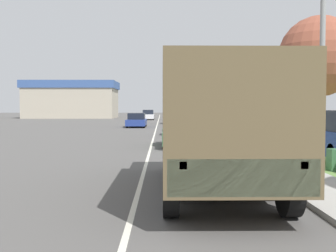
{
  "coord_description": "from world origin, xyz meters",
  "views": [
    {
      "loc": [
        0.59,
        0.76,
        2.1
      ],
      "look_at": [
        0.75,
        12.48,
        1.54
      ],
      "focal_mm": 45.0,
      "sensor_mm": 36.0,
      "label": 1
    }
  ],
  "objects_px": {
    "lamp_post": "(314,32)",
    "car_second_ahead": "(182,125)",
    "car_farthest_ahead": "(148,115)",
    "car_third_ahead": "(137,121)",
    "car_fourth_ahead": "(172,118)",
    "military_truck": "(216,123)",
    "car_nearest_ahead": "(180,133)"
  },
  "relations": [
    {
      "from": "military_truck",
      "to": "car_second_ahead",
      "type": "xyz_separation_m",
      "value": [
        0.14,
        19.62,
        -0.93
      ]
    },
    {
      "from": "military_truck",
      "to": "car_second_ahead",
      "type": "height_order",
      "value": "military_truck"
    },
    {
      "from": "car_second_ahead",
      "to": "car_fourth_ahead",
      "type": "xyz_separation_m",
      "value": [
        -0.27,
        19.96,
        -0.08
      ]
    },
    {
      "from": "lamp_post",
      "to": "car_second_ahead",
      "type": "bearing_deg",
      "value": 97.68
    },
    {
      "from": "military_truck",
      "to": "car_nearest_ahead",
      "type": "height_order",
      "value": "military_truck"
    },
    {
      "from": "military_truck",
      "to": "car_third_ahead",
      "type": "relative_size",
      "value": 1.63
    },
    {
      "from": "car_fourth_ahead",
      "to": "lamp_post",
      "type": "distance_m",
      "value": 38.9
    },
    {
      "from": "car_nearest_ahead",
      "to": "car_second_ahead",
      "type": "relative_size",
      "value": 1.0
    },
    {
      "from": "car_third_ahead",
      "to": "car_second_ahead",
      "type": "bearing_deg",
      "value": -71.64
    },
    {
      "from": "car_nearest_ahead",
      "to": "car_second_ahead",
      "type": "bearing_deg",
      "value": 86.36
    },
    {
      "from": "car_nearest_ahead",
      "to": "car_farthest_ahead",
      "type": "height_order",
      "value": "car_farthest_ahead"
    },
    {
      "from": "car_nearest_ahead",
      "to": "car_fourth_ahead",
      "type": "distance_m",
      "value": 27.77
    },
    {
      "from": "car_nearest_ahead",
      "to": "car_second_ahead",
      "type": "height_order",
      "value": "car_second_ahead"
    },
    {
      "from": "car_third_ahead",
      "to": "car_fourth_ahead",
      "type": "xyz_separation_m",
      "value": [
        3.72,
        7.95,
        0.05
      ]
    },
    {
      "from": "car_farthest_ahead",
      "to": "car_third_ahead",
      "type": "bearing_deg",
      "value": -91.02
    },
    {
      "from": "car_third_ahead",
      "to": "car_farthest_ahead",
      "type": "xyz_separation_m",
      "value": [
        0.4,
        22.31,
        0.04
      ]
    },
    {
      "from": "military_truck",
      "to": "car_third_ahead",
      "type": "height_order",
      "value": "military_truck"
    },
    {
      "from": "car_third_ahead",
      "to": "lamp_post",
      "type": "height_order",
      "value": "lamp_post"
    },
    {
      "from": "car_farthest_ahead",
      "to": "lamp_post",
      "type": "height_order",
      "value": "lamp_post"
    },
    {
      "from": "car_nearest_ahead",
      "to": "military_truck",
      "type": "bearing_deg",
      "value": -88.26
    },
    {
      "from": "car_second_ahead",
      "to": "car_fourth_ahead",
      "type": "height_order",
      "value": "car_second_ahead"
    },
    {
      "from": "car_nearest_ahead",
      "to": "lamp_post",
      "type": "height_order",
      "value": "lamp_post"
    },
    {
      "from": "car_second_ahead",
      "to": "car_farthest_ahead",
      "type": "height_order",
      "value": "car_second_ahead"
    },
    {
      "from": "car_third_ahead",
      "to": "car_farthest_ahead",
      "type": "height_order",
      "value": "car_farthest_ahead"
    },
    {
      "from": "car_fourth_ahead",
      "to": "lamp_post",
      "type": "xyz_separation_m",
      "value": [
        2.79,
        -38.66,
        3.33
      ]
    },
    {
      "from": "car_second_ahead",
      "to": "car_farthest_ahead",
      "type": "distance_m",
      "value": 34.5
    },
    {
      "from": "military_truck",
      "to": "lamp_post",
      "type": "bearing_deg",
      "value": 18.96
    },
    {
      "from": "military_truck",
      "to": "car_third_ahead",
      "type": "xyz_separation_m",
      "value": [
        -3.84,
        31.62,
        -1.06
      ]
    },
    {
      "from": "car_second_ahead",
      "to": "car_third_ahead",
      "type": "relative_size",
      "value": 0.97
    },
    {
      "from": "car_nearest_ahead",
      "to": "car_third_ahead",
      "type": "height_order",
      "value": "car_nearest_ahead"
    },
    {
      "from": "military_truck",
      "to": "car_fourth_ahead",
      "type": "height_order",
      "value": "military_truck"
    },
    {
      "from": "military_truck",
      "to": "car_fourth_ahead",
      "type": "bearing_deg",
      "value": 90.18
    }
  ]
}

